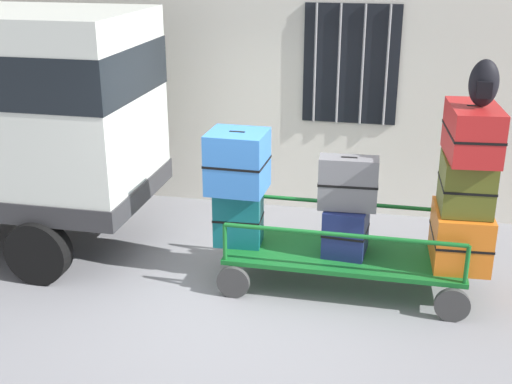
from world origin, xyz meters
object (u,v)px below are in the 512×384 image
(suitcase_center_bottom, at_px, (460,236))
(suitcase_center_top, at_px, (473,132))
(backpack, at_px, (484,84))
(suitcase_left_bottom, at_px, (238,217))
(luggage_cart, at_px, (344,258))
(suitcase_center_middle, at_px, (467,184))
(suitcase_left_middle, at_px, (238,162))
(suitcase_midleft_middle, at_px, (348,183))
(suitcase_midleft_bottom, at_px, (346,230))

(suitcase_center_bottom, relative_size, suitcase_center_top, 0.89)
(backpack, bearing_deg, suitcase_left_bottom, 179.40)
(luggage_cart, xyz_separation_m, suitcase_left_bottom, (-1.15, -0.01, 0.37))
(suitcase_left_bottom, relative_size, backpack, 1.39)
(suitcase_center_top, xyz_separation_m, backpack, (0.04, -0.06, 0.48))
(backpack, bearing_deg, luggage_cart, 178.44)
(suitcase_left_bottom, bearing_deg, suitcase_center_bottom, 0.84)
(luggage_cart, xyz_separation_m, suitcase_center_middle, (1.15, 0.04, 0.91))
(suitcase_left_middle, height_order, suitcase_center_bottom, suitcase_left_middle)
(luggage_cart, relative_size, suitcase_midleft_middle, 4.12)
(suitcase_midleft_middle, xyz_separation_m, suitcase_center_bottom, (1.15, 0.06, -0.50))
(suitcase_center_middle, xyz_separation_m, suitcase_center_top, (-0.00, -0.01, 0.53))
(suitcase_midleft_middle, bearing_deg, suitcase_midleft_bottom, 90.00)
(luggage_cart, distance_m, suitcase_center_top, 1.84)
(suitcase_midleft_bottom, distance_m, suitcase_center_middle, 1.29)
(suitcase_center_middle, bearing_deg, suitcase_center_bottom, -90.00)
(suitcase_midleft_middle, relative_size, suitcase_center_bottom, 0.80)
(luggage_cart, distance_m, suitcase_center_middle, 1.46)
(suitcase_midleft_bottom, bearing_deg, suitcase_center_middle, 1.87)
(suitcase_left_bottom, height_order, suitcase_midleft_bottom, suitcase_left_bottom)
(luggage_cart, distance_m, suitcase_left_bottom, 1.20)
(suitcase_center_middle, height_order, suitcase_center_top, suitcase_center_top)
(suitcase_left_bottom, xyz_separation_m, suitcase_center_bottom, (2.29, 0.03, -0.02))
(suitcase_midleft_bottom, relative_size, suitcase_center_top, 0.59)
(suitcase_left_bottom, bearing_deg, suitcase_center_top, 0.93)
(suitcase_left_middle, relative_size, suitcase_midleft_bottom, 1.25)
(suitcase_left_middle, relative_size, suitcase_center_middle, 1.00)
(luggage_cart, height_order, backpack, backpack)
(suitcase_center_bottom, bearing_deg, suitcase_left_middle, -178.72)
(luggage_cart, xyz_separation_m, suitcase_center_top, (1.15, 0.03, 1.43))
(suitcase_left_middle, height_order, suitcase_center_middle, suitcase_left_middle)
(suitcase_midleft_middle, bearing_deg, luggage_cart, 90.00)
(suitcase_midleft_bottom, bearing_deg, suitcase_left_bottom, -179.63)
(suitcase_midleft_middle, xyz_separation_m, suitcase_center_middle, (1.15, 0.07, 0.06))
(suitcase_center_middle, bearing_deg, suitcase_left_middle, -178.44)
(suitcase_left_middle, relative_size, suitcase_center_bottom, 0.83)
(suitcase_midleft_bottom, xyz_separation_m, suitcase_center_top, (1.15, 0.03, 1.12))
(suitcase_midleft_bottom, bearing_deg, suitcase_midleft_middle, -90.00)
(suitcase_center_top, bearing_deg, suitcase_left_middle, -178.63)
(luggage_cart, xyz_separation_m, suitcase_left_middle, (-1.15, -0.03, 0.99))
(suitcase_left_bottom, distance_m, backpack, 2.80)
(suitcase_left_bottom, bearing_deg, suitcase_midleft_bottom, 0.37)
(suitcase_left_bottom, xyz_separation_m, suitcase_center_top, (2.29, 0.04, 1.07))
(luggage_cart, bearing_deg, suitcase_center_middle, 1.85)
(suitcase_center_bottom, height_order, backpack, backpack)
(suitcase_left_middle, distance_m, suitcase_center_top, 2.34)
(suitcase_left_middle, height_order, backpack, backpack)
(suitcase_left_bottom, xyz_separation_m, suitcase_left_middle, (0.00, -0.02, 0.63))
(suitcase_left_bottom, bearing_deg, suitcase_center_middle, 1.12)
(suitcase_left_middle, distance_m, suitcase_midleft_bottom, 1.33)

